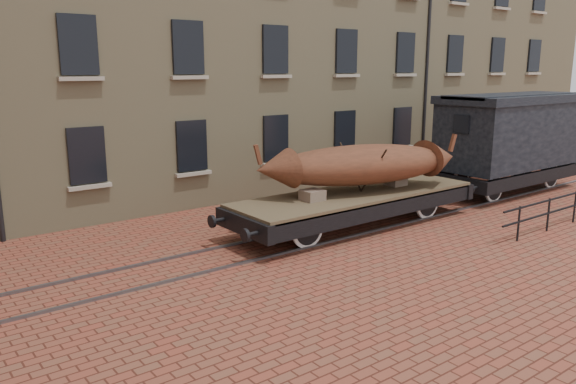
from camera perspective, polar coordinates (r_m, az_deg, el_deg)
ground at (r=17.07m, az=5.93°, el=-3.74°), size 90.00×90.00×0.00m
warehouse_cream at (r=26.23m, az=-4.42°, el=17.38°), size 40.00×10.19×14.00m
rail_track at (r=17.06m, az=5.94°, el=-3.64°), size 30.00×1.52×0.06m
flatcar_wagon at (r=17.11m, az=6.92°, el=-0.75°), size 9.15×2.48×1.38m
iron_boat at (r=17.04m, az=7.51°, el=2.80°), size 6.77×3.36×1.63m
goods_van at (r=23.28m, az=21.73°, el=5.76°), size 7.34×2.67×3.80m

